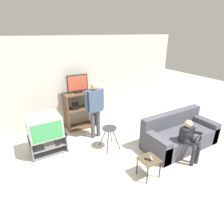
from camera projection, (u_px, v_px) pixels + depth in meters
ground_plane at (168, 193)px, 3.40m from camera, size 18.00×18.00×0.00m
wall_back at (87, 82)px, 5.65m from camera, size 6.40×0.06×2.60m
tv_stand at (48, 144)px, 4.48m from camera, size 0.82×0.51×0.45m
television_main at (44, 126)px, 4.29m from camera, size 0.73×0.64×0.49m
media_shelf at (80, 110)px, 5.54m from camera, size 0.87×0.44×1.10m
television_flat at (77, 84)px, 5.23m from camera, size 0.60×0.20×0.51m
folding_stool at (109, 131)px, 4.55m from camera, size 0.39×0.44×0.56m
snack_table at (149, 162)px, 3.67m from camera, size 0.37×0.37×0.41m
remote_control_black at (148, 159)px, 3.62m from camera, size 0.10×0.14×0.02m
remote_control_white at (151, 158)px, 3.65m from camera, size 0.10×0.15×0.02m
couch at (179, 135)px, 4.72m from camera, size 1.92×0.87×0.81m
person_standing_adult at (95, 105)px, 4.86m from camera, size 0.53×0.20×1.53m
person_seated_child at (190, 137)px, 4.07m from camera, size 0.33×0.43×0.95m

